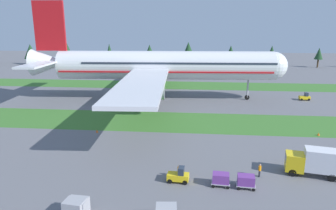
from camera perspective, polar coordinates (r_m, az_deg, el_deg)
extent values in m
cube|color=#3D752D|center=(60.78, 1.91, -3.12)|extent=(320.00, 13.22, 0.01)
cube|color=#3D752D|center=(98.08, 3.30, 3.68)|extent=(320.00, 13.22, 0.01)
cylinder|color=silver|center=(78.06, -0.49, 7.39)|extent=(53.99, 9.91, 7.12)
sphere|color=silver|center=(81.27, 18.92, 6.90)|extent=(6.98, 6.98, 6.98)
cone|color=silver|center=(84.74, -20.99, 7.37)|extent=(9.51, 7.23, 6.76)
cube|color=red|center=(78.23, -0.49, 6.48)|extent=(52.69, 9.98, 0.36)
cube|color=#283342|center=(77.86, 1.94, 8.02)|extent=(47.45, 9.64, 0.44)
cube|color=silver|center=(99.73, -1.76, 8.53)|extent=(10.38, 36.41, 0.64)
cylinder|color=#A3A3A8|center=(94.57, -1.21, 6.77)|extent=(5.44, 4.18, 3.92)
cube|color=silver|center=(57.21, -4.86, 3.99)|extent=(10.38, 36.41, 0.64)
cylinder|color=#A3A3A8|center=(62.79, -3.05, 2.79)|extent=(5.44, 4.18, 3.92)
cube|color=silver|center=(92.45, -18.55, 8.43)|extent=(5.44, 13.33, 0.45)
cube|color=silver|center=(76.55, -23.10, 6.90)|extent=(5.44, 13.33, 0.45)
cube|color=red|center=(83.99, -21.14, 13.53)|extent=(7.69, 1.17, 12.10)
cylinder|color=#A3A3A8|center=(80.50, 14.62, 3.83)|extent=(0.44, 0.44, 7.05)
cylinder|color=black|center=(81.20, 14.46, 1.38)|extent=(1.22, 0.48, 1.20)
cylinder|color=#A3A3A8|center=(83.25, -3.29, 4.70)|extent=(0.44, 0.44, 6.80)
cylinder|color=black|center=(83.90, -3.25, 2.41)|extent=(1.73, 0.68, 1.70)
cylinder|color=#A3A3A8|center=(74.89, -3.92, 3.59)|extent=(0.44, 0.44, 6.80)
cylinder|color=black|center=(75.61, -3.88, 1.06)|extent=(1.73, 0.68, 1.70)
cube|color=yellow|center=(38.16, 1.87, -13.16)|extent=(2.69, 1.50, 0.77)
cube|color=#283342|center=(37.74, 2.48, -12.08)|extent=(0.78, 1.14, 0.90)
cylinder|color=black|center=(37.99, 0.35, -13.96)|extent=(0.61, 0.25, 0.60)
cylinder|color=black|center=(38.94, 0.62, -13.19)|extent=(0.61, 0.25, 0.60)
cylinder|color=black|center=(37.76, 3.16, -14.16)|extent=(0.61, 0.25, 0.60)
cylinder|color=black|center=(38.73, 3.35, -13.39)|extent=(0.61, 0.25, 0.60)
cube|color=#A3A3A8|center=(38.02, 9.73, -13.98)|extent=(2.31, 1.67, 0.10)
cube|color=#70388E|center=(37.74, 9.77, -13.18)|extent=(2.03, 1.47, 1.10)
cylinder|color=black|center=(37.51, 8.39, -14.69)|extent=(0.41, 0.15, 0.40)
cylinder|color=black|center=(38.72, 8.46, -13.71)|extent=(0.41, 0.15, 0.40)
cylinder|color=black|center=(37.53, 11.03, -14.80)|extent=(0.41, 0.15, 0.40)
cylinder|color=black|center=(38.74, 11.00, -13.81)|extent=(0.41, 0.15, 0.40)
cube|color=#A3A3A8|center=(38.17, 14.22, -14.12)|extent=(2.31, 1.67, 0.10)
cube|color=#70388E|center=(37.89, 14.28, -13.32)|extent=(2.03, 1.47, 1.10)
cylinder|color=black|center=(37.59, 12.96, -14.86)|extent=(0.41, 0.15, 0.40)
cylinder|color=black|center=(38.80, 12.87, -13.87)|extent=(0.41, 0.15, 0.40)
cylinder|color=black|center=(37.74, 15.59, -14.91)|extent=(0.41, 0.15, 0.40)
cylinder|color=black|center=(38.95, 15.40, -13.92)|extent=(0.41, 0.15, 0.40)
cube|color=yellow|center=(43.01, 22.42, -9.69)|extent=(2.62, 2.70, 2.20)
cube|color=#283342|center=(42.73, 21.05, -9.06)|extent=(0.50, 2.04, 0.97)
cube|color=silver|center=(43.28, 26.96, -9.18)|extent=(4.87, 3.17, 2.80)
cylinder|color=black|center=(42.52, 22.09, -11.56)|extent=(1.00, 0.49, 0.96)
cylinder|color=black|center=(44.33, 21.89, -10.46)|extent=(1.00, 0.49, 0.96)
cylinder|color=black|center=(43.23, 28.11, -11.82)|extent=(1.00, 0.49, 0.96)
cylinder|color=black|center=(45.01, 27.65, -10.72)|extent=(1.00, 0.49, 0.96)
cube|color=yellow|center=(85.40, 24.00, 1.27)|extent=(2.66, 1.43, 0.77)
cube|color=#283342|center=(85.38, 24.30, 1.81)|extent=(0.76, 1.13, 0.90)
cylinder|color=black|center=(84.65, 23.54, 0.94)|extent=(0.61, 0.23, 0.60)
cylinder|color=black|center=(85.65, 23.28, 1.11)|extent=(0.61, 0.23, 0.60)
cylinder|color=black|center=(85.33, 24.68, 0.92)|extent=(0.61, 0.23, 0.60)
cylinder|color=black|center=(86.32, 24.41, 1.09)|extent=(0.61, 0.23, 0.60)
cylinder|color=black|center=(41.18, 16.63, -12.03)|extent=(0.18, 0.18, 0.85)
cylinder|color=black|center=(40.99, 16.57, -12.16)|extent=(0.18, 0.18, 0.85)
cylinder|color=orange|center=(40.77, 16.68, -11.17)|extent=(0.36, 0.36, 0.62)
sphere|color=tan|center=(40.58, 16.73, -10.58)|extent=(0.24, 0.24, 0.24)
cylinder|color=orange|center=(40.99, 16.73, -11.08)|extent=(0.10, 0.10, 0.58)
cylinder|color=orange|center=(40.58, 16.61, -11.34)|extent=(0.10, 0.10, 0.58)
cylinder|color=black|center=(39.14, 1.95, -12.84)|extent=(0.18, 0.18, 0.85)
cylinder|color=black|center=(39.32, 2.10, -12.71)|extent=(0.18, 0.18, 0.85)
cylinder|color=orange|center=(38.90, 2.03, -11.81)|extent=(0.36, 0.36, 0.62)
sphere|color=tan|center=(38.70, 2.04, -11.20)|extent=(0.24, 0.24, 0.24)
cylinder|color=orange|center=(38.73, 1.87, -11.99)|extent=(0.10, 0.10, 0.58)
cylinder|color=orange|center=(39.10, 2.19, -11.72)|extent=(0.10, 0.10, 0.58)
cube|color=#A3A3A8|center=(33.45, -16.89, -17.84)|extent=(2.18, 1.83, 1.71)
cube|color=#A3A3A8|center=(33.68, -16.44, -17.64)|extent=(2.11, 1.73, 1.63)
cone|color=orange|center=(59.26, 26.15, -4.85)|extent=(0.44, 0.44, 0.55)
cone|color=orange|center=(56.18, -13.05, -4.73)|extent=(0.44, 0.44, 0.50)
cylinder|color=#4C3823|center=(165.03, -23.98, 7.39)|extent=(0.70, 0.70, 2.95)
cone|color=#1E4223|center=(164.60, -24.15, 9.09)|extent=(6.24, 6.24, 6.90)
cylinder|color=#4C3823|center=(158.09, -18.07, 7.82)|extent=(0.70, 0.70, 3.83)
cone|color=#1E4223|center=(157.62, -18.22, 9.72)|extent=(5.02, 5.02, 6.72)
cylinder|color=#4C3823|center=(149.45, -10.72, 7.84)|extent=(0.70, 0.70, 3.35)
cone|color=#1E4223|center=(148.96, -10.81, 9.80)|extent=(3.64, 3.64, 6.90)
cylinder|color=#4C3823|center=(144.89, -3.41, 7.87)|extent=(0.70, 0.70, 3.41)
cone|color=#1E4223|center=(144.40, -3.44, 9.83)|extent=(5.30, 5.30, 6.54)
cylinder|color=#4C3823|center=(145.78, 3.77, 7.92)|extent=(0.70, 0.70, 3.48)
cone|color=#1E4223|center=(145.25, 3.80, 10.10)|extent=(6.14, 6.14, 7.64)
cylinder|color=#4C3823|center=(148.01, 11.47, 7.67)|extent=(0.70, 0.70, 2.99)
cone|color=#1E4223|center=(147.54, 11.57, 9.52)|extent=(4.69, 4.69, 6.59)
cylinder|color=#4C3823|center=(148.78, 18.54, 7.25)|extent=(0.70, 0.70, 3.02)
cone|color=#1E4223|center=(148.31, 18.69, 9.12)|extent=(4.65, 4.65, 6.72)
cylinder|color=#4C3823|center=(155.60, 26.04, 6.95)|extent=(0.70, 0.70, 3.69)
cone|color=#1E4223|center=(155.19, 26.22, 8.56)|extent=(3.66, 3.66, 5.12)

